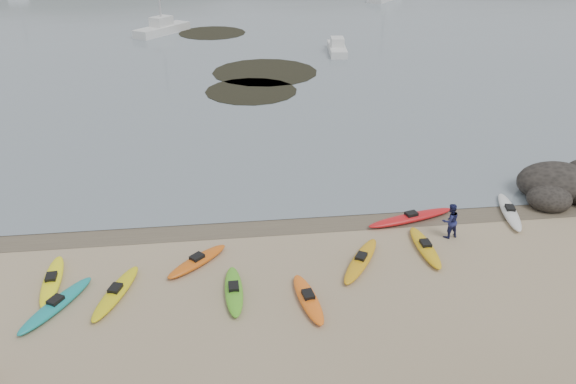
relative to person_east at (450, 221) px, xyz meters
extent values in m
plane|color=tan|center=(-7.08, 2.41, -0.84)|extent=(600.00, 600.00, 0.00)
plane|color=brown|center=(-7.08, 2.11, -0.84)|extent=(60.00, 60.00, 0.00)
ellipsoid|color=#FFF715|center=(-17.03, -1.62, -0.67)|extent=(0.97, 3.66, 0.34)
ellipsoid|color=#55B424|center=(-9.86, -3.11, -0.67)|extent=(0.76, 3.23, 0.34)
ellipsoid|color=silver|center=(3.72, 1.61, -0.67)|extent=(1.55, 3.88, 0.34)
ellipsoid|color=red|center=(-1.24, 1.61, -0.67)|extent=(4.66, 1.89, 0.34)
ellipsoid|color=gold|center=(-1.44, -0.99, -0.67)|extent=(0.77, 3.41, 0.34)
ellipsoid|color=yellow|center=(-14.39, -2.69, -0.67)|extent=(1.82, 3.64, 0.34)
ellipsoid|color=orange|center=(-4.47, -1.66, -0.67)|extent=(2.56, 3.54, 0.34)
ellipsoid|color=teal|center=(-16.50, -3.16, -0.67)|extent=(2.48, 3.60, 0.34)
ellipsoid|color=#D65B12|center=(-11.31, -0.89, -0.67)|extent=(2.79, 2.73, 0.34)
ellipsoid|color=orange|center=(-7.07, -3.95, -0.67)|extent=(1.18, 3.25, 0.34)
imported|color=navy|center=(0.00, 0.00, 0.00)|extent=(0.93, 0.79, 1.68)
ellipsoid|color=black|center=(7.06, 3.50, -0.54)|extent=(3.98, 3.10, 1.99)
ellipsoid|color=black|center=(6.06, 2.20, -0.64)|extent=(2.21, 1.99, 1.33)
cylinder|color=black|center=(-7.58, 23.33, -0.81)|extent=(7.45, 7.45, 0.04)
cylinder|color=black|center=(-6.01, 28.94, -0.81)|extent=(9.45, 9.45, 0.04)
cylinder|color=black|center=(-10.75, 46.81, -0.81)|extent=(7.82, 7.82, 0.04)
cube|color=silver|center=(-16.50, 47.02, -0.31)|extent=(6.29, 7.19, 1.05)
cube|color=silver|center=(1.89, 35.50, -0.43)|extent=(2.25, 5.95, 0.81)
ellipsoid|color=#384235|center=(-52.08, 197.41, -18.84)|extent=(220.00, 120.00, 80.00)
camera|label=1|loc=(-9.85, -20.83, 12.71)|focal=35.00mm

